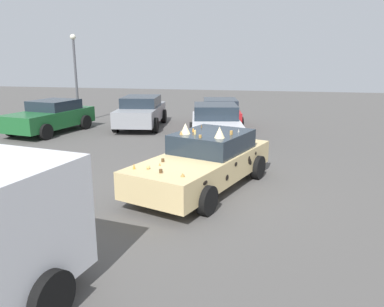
% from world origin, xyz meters
% --- Properties ---
extents(ground_plane, '(60.00, 60.00, 0.00)m').
position_xyz_m(ground_plane, '(0.00, 0.00, 0.00)').
color(ground_plane, '#514F4C').
extents(art_car_decorated, '(5.02, 3.21, 1.66)m').
position_xyz_m(art_car_decorated, '(0.09, -0.03, 0.70)').
color(art_car_decorated, '#D8BC7F').
rests_on(art_car_decorated, ground).
extents(parked_sedan_far_right, '(4.36, 2.54, 1.35)m').
position_xyz_m(parked_sedan_far_right, '(8.95, 0.81, 0.70)').
color(parked_sedan_far_right, red).
rests_on(parked_sedan_far_right, ground).
extents(parked_sedan_row_back_far, '(4.42, 2.67, 1.48)m').
position_xyz_m(parked_sedan_row_back_far, '(5.44, 0.50, 0.73)').
color(parked_sedan_row_back_far, silver).
rests_on(parked_sedan_row_back_far, ground).
extents(parked_sedan_far_left, '(4.40, 2.61, 1.42)m').
position_xyz_m(parked_sedan_far_left, '(5.94, 8.01, 0.72)').
color(parked_sedan_far_left, '#1E602D').
rests_on(parked_sedan_far_left, ground).
extents(parked_sedan_behind_left, '(4.64, 2.50, 1.47)m').
position_xyz_m(parked_sedan_behind_left, '(8.07, 4.51, 0.75)').
color(parked_sedan_behind_left, gray).
rests_on(parked_sedan_behind_left, ground).
extents(lot_lamp_post, '(0.28, 0.28, 4.39)m').
position_xyz_m(lot_lamp_post, '(8.66, 8.13, 2.66)').
color(lot_lamp_post, '#4C4C51').
rests_on(lot_lamp_post, ground).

